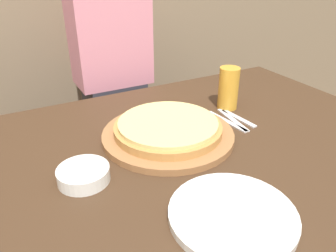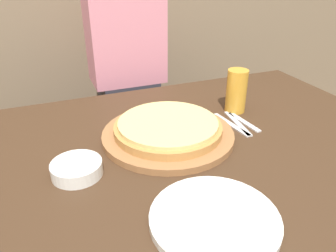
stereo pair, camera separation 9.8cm
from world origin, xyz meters
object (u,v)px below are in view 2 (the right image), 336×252
Objects in this scene: beer_glass at (237,89)px; side_bowl at (77,169)px; dinner_plate at (214,219)px; dinner_knife at (237,123)px; pizza_on_board at (168,130)px; diner_person at (128,91)px; spoon at (244,122)px; fork at (231,125)px.

beer_glass is 0.61m from side_bowl.
dinner_knife is (0.29, 0.37, -0.01)m from dinner_plate.
diner_person is (0.04, 0.60, -0.10)m from pizza_on_board.
pizza_on_board is 0.25m from dinner_knife.
beer_glass is at bearing 76.69° from spoon.
dinner_knife is (0.53, 0.09, -0.02)m from side_bowl.
side_bowl is 0.52m from fork.
beer_glass is (0.29, 0.09, 0.06)m from pizza_on_board.
diner_person is at bearing 116.62° from beer_glass.
diner_person is at bearing 86.24° from pizza_on_board.
beer_glass is 0.84× the size of fork.
dinner_knife is 0.64m from diner_person.
dinner_knife is (-0.05, -0.09, -0.08)m from beer_glass.
beer_glass reaches higher than dinner_knife.
fork is at bearing 54.11° from dinner_plate.
beer_glass is at bearing 17.56° from side_bowl.
spoon is (-0.02, -0.09, -0.08)m from beer_glass.
beer_glass is at bearing 17.51° from pizza_on_board.
dinner_knife is at bearing -116.64° from beer_glass.
dinner_plate is at bearing -96.70° from pizza_on_board.
dinner_plate is (-0.04, -0.37, -0.02)m from pizza_on_board.
diner_person reaches higher than dinner_plate.
beer_glass is 0.55× the size of dinner_plate.
diner_person is (-0.18, 0.60, -0.08)m from fork.
pizza_on_board reaches higher than dinner_plate.
spoon is at bearing 49.32° from dinner_plate.
dinner_knife is 0.03m from spoon.
fork is (-0.07, -0.09, -0.08)m from beer_glass.
fork and dinner_knife have the same top height.
dinner_knife is 1.17× the size of spoon.
pizza_on_board is 0.61m from diner_person.
diner_person reaches higher than dinner_knife.
pizza_on_board is at bearing 179.68° from fork.
spoon is at bearing 9.10° from side_bowl.
dinner_plate is at bearing -49.01° from side_bowl.
side_bowl is (-0.24, 0.28, 0.01)m from dinner_plate.
diner_person is (-0.26, 0.51, -0.16)m from beer_glass.
dinner_knife is at bearing 9.52° from side_bowl.
dinner_plate reaches higher than dinner_knife.
pizza_on_board is 2.61× the size of spoon.
spoon is (0.03, -0.00, 0.00)m from dinner_knife.
diner_person is at bearing 85.12° from dinner_plate.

